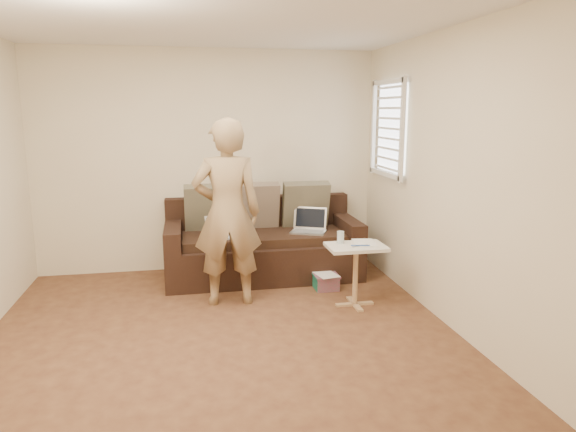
# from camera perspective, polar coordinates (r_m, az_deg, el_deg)

# --- Properties ---
(floor) EXTENTS (4.50, 4.50, 0.00)m
(floor) POSITION_cam_1_polar(r_m,az_deg,el_deg) (4.42, -6.90, -14.02)
(floor) COLOR #4B2A1C
(floor) RESTS_ON ground
(ceiling) EXTENTS (4.50, 4.50, 0.00)m
(ceiling) POSITION_cam_1_polar(r_m,az_deg,el_deg) (4.05, -7.86, 21.36)
(ceiling) COLOR white
(ceiling) RESTS_ON wall_back
(wall_back) EXTENTS (4.00, 0.00, 4.00)m
(wall_back) POSITION_cam_1_polar(r_m,az_deg,el_deg) (6.27, -8.75, 5.92)
(wall_back) COLOR beige
(wall_back) RESTS_ON ground
(wall_front) EXTENTS (4.00, 0.00, 4.00)m
(wall_front) POSITION_cam_1_polar(r_m,az_deg,el_deg) (1.85, -2.58, -7.52)
(wall_front) COLOR beige
(wall_front) RESTS_ON ground
(wall_right) EXTENTS (0.00, 4.50, 4.50)m
(wall_right) POSITION_cam_1_polar(r_m,az_deg,el_deg) (4.62, 18.30, 3.47)
(wall_right) COLOR beige
(wall_right) RESTS_ON ground
(window_blinds) EXTENTS (0.12, 0.88, 1.08)m
(window_blinds) POSITION_cam_1_polar(r_m,az_deg,el_deg) (5.91, 10.96, 9.40)
(window_blinds) COLOR white
(window_blinds) RESTS_ON wall_right
(sofa) EXTENTS (2.20, 0.95, 0.85)m
(sofa) POSITION_cam_1_polar(r_m,az_deg,el_deg) (6.00, -2.77, -2.69)
(sofa) COLOR black
(sofa) RESTS_ON ground
(pillow_left) EXTENTS (0.55, 0.29, 0.57)m
(pillow_left) POSITION_cam_1_polar(r_m,az_deg,el_deg) (6.08, -8.70, 0.89)
(pillow_left) COLOR brown
(pillow_left) RESTS_ON sofa
(pillow_mid) EXTENTS (0.55, 0.27, 0.57)m
(pillow_mid) POSITION_cam_1_polar(r_m,az_deg,el_deg) (6.15, -3.58, 1.12)
(pillow_mid) COLOR #746153
(pillow_mid) RESTS_ON sofa
(pillow_right) EXTENTS (0.55, 0.28, 0.57)m
(pillow_right) POSITION_cam_1_polar(r_m,az_deg,el_deg) (6.22, 1.94, 1.26)
(pillow_right) COLOR brown
(pillow_right) RESTS_ON sofa
(laptop_silver) EXTENTS (0.47, 0.42, 0.26)m
(laptop_silver) POSITION_cam_1_polar(r_m,az_deg,el_deg) (5.97, 2.23, -1.82)
(laptop_silver) COLOR #B7BABC
(laptop_silver) RESTS_ON sofa
(laptop_white) EXTENTS (0.41, 0.38, 0.24)m
(laptop_white) POSITION_cam_1_polar(r_m,az_deg,el_deg) (5.79, -6.92, -2.32)
(laptop_white) COLOR white
(laptop_white) RESTS_ON sofa
(person) EXTENTS (0.68, 0.47, 1.84)m
(person) POSITION_cam_1_polar(r_m,az_deg,el_deg) (5.09, -6.68, 0.35)
(person) COLOR #978052
(person) RESTS_ON ground
(side_table) EXTENTS (0.56, 0.39, 0.62)m
(side_table) POSITION_cam_1_polar(r_m,az_deg,el_deg) (5.18, 7.39, -6.48)
(side_table) COLOR silver
(side_table) RESTS_ON ground
(drinking_glass) EXTENTS (0.07, 0.07, 0.12)m
(drinking_glass) POSITION_cam_1_polar(r_m,az_deg,el_deg) (5.13, 5.78, -2.34)
(drinking_glass) COLOR silver
(drinking_glass) RESTS_ON side_table
(scissors) EXTENTS (0.20, 0.14, 0.02)m
(scissors) POSITION_cam_1_polar(r_m,az_deg,el_deg) (5.05, 7.93, -3.23)
(scissors) COLOR silver
(scissors) RESTS_ON side_table
(paper_on_table) EXTENTS (0.25, 0.33, 0.00)m
(paper_on_table) POSITION_cam_1_polar(r_m,az_deg,el_deg) (5.20, 8.36, -2.89)
(paper_on_table) COLOR white
(paper_on_table) RESTS_ON side_table
(striped_box) EXTENTS (0.27, 0.27, 0.17)m
(striped_box) POSITION_cam_1_polar(r_m,az_deg,el_deg) (5.68, 4.16, -7.15)
(striped_box) COLOR #CD1E57
(striped_box) RESTS_ON ground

